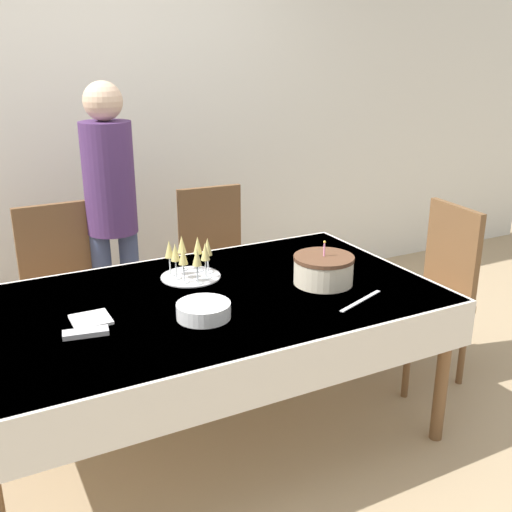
% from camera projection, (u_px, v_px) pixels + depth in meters
% --- Properties ---
extents(ground_plane, '(12.00, 12.00, 0.00)m').
position_uv_depth(ground_plane, '(209.00, 436.00, 2.86)').
color(ground_plane, tan).
extents(wall_back, '(8.00, 0.05, 2.70)m').
position_uv_depth(wall_back, '(99.00, 116.00, 3.82)').
color(wall_back, silver).
rests_on(wall_back, ground_plane).
extents(dining_table, '(2.05, 1.18, 0.72)m').
position_uv_depth(dining_table, '(205.00, 317.00, 2.66)').
color(dining_table, silver).
rests_on(dining_table, ground_plane).
extents(dining_chair_far_left, '(0.43, 0.43, 0.97)m').
position_uv_depth(dining_chair_far_left, '(63.00, 286.00, 3.24)').
color(dining_chair_far_left, brown).
rests_on(dining_chair_far_left, ground_plane).
extents(dining_chair_far_right, '(0.44, 0.44, 0.97)m').
position_uv_depth(dining_chair_far_right, '(217.00, 260.00, 3.65)').
color(dining_chair_far_right, brown).
rests_on(dining_chair_far_right, ground_plane).
extents(dining_chair_right_end, '(0.46, 0.46, 0.97)m').
position_uv_depth(dining_chair_right_end, '(433.00, 285.00, 3.27)').
color(dining_chair_right_end, brown).
rests_on(dining_chair_right_end, ground_plane).
extents(birthday_cake, '(0.28, 0.28, 0.21)m').
position_uv_depth(birthday_cake, '(323.00, 270.00, 2.76)').
color(birthday_cake, beige).
rests_on(birthday_cake, dining_table).
extents(champagne_tray, '(0.29, 0.29, 0.18)m').
position_uv_depth(champagne_tray, '(190.00, 258.00, 2.82)').
color(champagne_tray, silver).
rests_on(champagne_tray, dining_table).
extents(plate_stack_main, '(0.22, 0.22, 0.06)m').
position_uv_depth(plate_stack_main, '(204.00, 310.00, 2.41)').
color(plate_stack_main, white).
rests_on(plate_stack_main, dining_table).
extents(cake_knife, '(0.29, 0.12, 0.00)m').
position_uv_depth(cake_knife, '(361.00, 301.00, 2.58)').
color(cake_knife, silver).
rests_on(cake_knife, dining_table).
extents(fork_pile, '(0.18, 0.09, 0.02)m').
position_uv_depth(fork_pile, '(86.00, 333.00, 2.27)').
color(fork_pile, silver).
rests_on(fork_pile, dining_table).
extents(napkin_pile, '(0.15, 0.15, 0.01)m').
position_uv_depth(napkin_pile, '(91.00, 320.00, 2.39)').
color(napkin_pile, white).
rests_on(napkin_pile, dining_table).
extents(person_standing, '(0.28, 0.28, 1.60)m').
position_uv_depth(person_standing, '(111.00, 200.00, 3.31)').
color(person_standing, '#3F4C72').
rests_on(person_standing, ground_plane).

